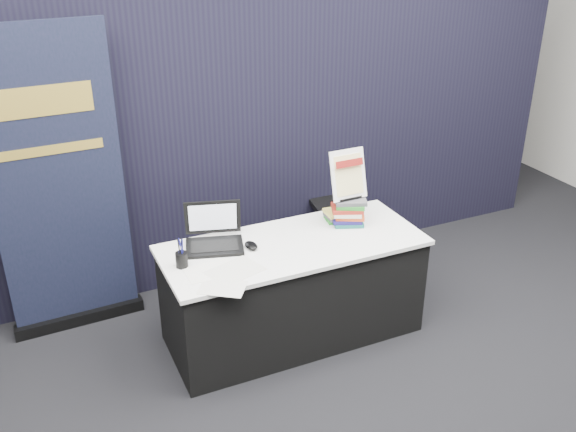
# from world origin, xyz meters

# --- Properties ---
(floor) EXTENTS (8.00, 8.00, 0.00)m
(floor) POSITION_xyz_m (0.00, 0.00, 0.00)
(floor) COLOR black
(floor) RESTS_ON ground
(wall_back) EXTENTS (8.00, 0.02, 3.50)m
(wall_back) POSITION_xyz_m (0.00, 4.00, 1.75)
(wall_back) COLOR #AEABA4
(wall_back) RESTS_ON floor
(drape_partition) EXTENTS (6.00, 0.08, 2.40)m
(drape_partition) POSITION_xyz_m (0.00, 1.60, 1.20)
(drape_partition) COLOR black
(drape_partition) RESTS_ON floor
(display_table) EXTENTS (1.80, 0.75, 0.75)m
(display_table) POSITION_xyz_m (0.00, 0.55, 0.38)
(display_table) COLOR black
(display_table) RESTS_ON floor
(laptop) EXTENTS (0.44, 0.40, 0.29)m
(laptop) POSITION_xyz_m (-0.51, 0.76, 0.82)
(laptop) COLOR black
(laptop) RESTS_ON display_table
(mouse) EXTENTS (0.08, 0.13, 0.04)m
(mouse) POSITION_xyz_m (-0.29, 0.60, 0.77)
(mouse) COLOR black
(mouse) RESTS_ON display_table
(brochure_left) EXTENTS (0.30, 0.21, 0.00)m
(brochure_left) POSITION_xyz_m (-0.64, 0.43, 0.75)
(brochure_left) COLOR white
(brochure_left) RESTS_ON display_table
(brochure_mid) EXTENTS (0.33, 0.31, 0.00)m
(brochure_mid) POSITION_xyz_m (-0.63, 0.22, 0.75)
(brochure_mid) COLOR silver
(brochure_mid) RESTS_ON display_table
(brochure_right) EXTENTS (0.39, 0.33, 0.00)m
(brochure_right) POSITION_xyz_m (-0.49, 0.37, 0.75)
(brochure_right) COLOR silver
(brochure_right) RESTS_ON display_table
(pen_cup) EXTENTS (0.10, 0.10, 0.10)m
(pen_cup) POSITION_xyz_m (-0.78, 0.56, 0.80)
(pen_cup) COLOR black
(pen_cup) RESTS_ON display_table
(book_stack_tall) EXTENTS (0.25, 0.23, 0.20)m
(book_stack_tall) POSITION_xyz_m (0.49, 0.65, 0.85)
(book_stack_tall) COLOR #165651
(book_stack_tall) RESTS_ON display_table
(book_stack_short) EXTENTS (0.20, 0.16, 0.08)m
(book_stack_short) POSITION_xyz_m (0.45, 0.73, 0.79)
(book_stack_short) COLOR #228125
(book_stack_short) RESTS_ON display_table
(info_sign) EXTENTS (0.27, 0.14, 0.37)m
(info_sign) POSITION_xyz_m (0.49, 0.68, 1.12)
(info_sign) COLOR black
(info_sign) RESTS_ON book_stack_tall
(pullup_banner) EXTENTS (0.93, 0.13, 2.20)m
(pullup_banner) POSITION_xyz_m (-1.39, 1.35, 0.97)
(pullup_banner) COLOR black
(pullup_banner) RESTS_ON floor
(stacking_chair) EXTENTS (0.53, 0.54, 1.04)m
(stacking_chair) POSITION_xyz_m (0.84, 1.45, 0.58)
(stacking_chair) COLOR black
(stacking_chair) RESTS_ON floor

